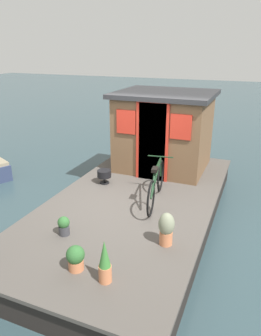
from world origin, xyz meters
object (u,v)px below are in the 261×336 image
at_px(houseboat_cabin, 164,130).
at_px(potted_plant_mint, 166,228).
at_px(charcoal_grill, 104,174).
at_px(potted_plant_geranium, 105,263).
at_px(bicycle, 156,184).
at_px(potted_plant_rosemary, 76,258).
at_px(potted_plant_fern, 64,225).

xyz_separation_m(houseboat_cabin, potted_plant_mint, (-3.14, -1.01, -0.65)).
distance_m(potted_plant_mint, charcoal_grill, 2.52).
distance_m(potted_plant_mint, potted_plant_geranium, 1.17).
height_order(bicycle, potted_plant_geranium, bicycle).
bearing_deg(houseboat_cabin, potted_plant_rosemary, -178.97).
distance_m(bicycle, potted_plant_mint, 1.39).
distance_m(potted_plant_fern, potted_plant_rosemary, 0.90).
relative_size(potted_plant_rosemary, potted_plant_geranium, 0.60).
height_order(potted_plant_fern, charcoal_grill, potted_plant_fern).
relative_size(potted_plant_fern, potted_plant_geranium, 0.52).
height_order(potted_plant_mint, potted_plant_fern, potted_plant_mint).
height_order(potted_plant_mint, potted_plant_geranium, potted_plant_geranium).
relative_size(houseboat_cabin, potted_plant_mint, 4.26).
bearing_deg(potted_plant_fern, potted_plant_geranium, -123.33).
xyz_separation_m(houseboat_cabin, potted_plant_geranium, (-4.21, -0.53, -0.64)).
bearing_deg(potted_plant_rosemary, potted_plant_fern, 43.41).
xyz_separation_m(houseboat_cabin, bicycle, (-1.88, -0.44, -0.56)).
bearing_deg(potted_plant_fern, potted_plant_mint, -76.91).
xyz_separation_m(potted_plant_mint, charcoal_grill, (1.68, 1.88, -0.07)).
xyz_separation_m(bicycle, potted_plant_geranium, (-2.33, -0.10, -0.08)).
xyz_separation_m(bicycle, potted_plant_mint, (-1.26, -0.57, -0.09)).
relative_size(bicycle, potted_plant_rosemary, 4.78).
height_order(houseboat_cabin, potted_plant_geranium, houseboat_cabin).
bearing_deg(bicycle, charcoal_grill, 72.05).
bearing_deg(potted_plant_fern, bicycle, -31.13).
distance_m(bicycle, potted_plant_rosemary, 2.31).
height_order(potted_plant_rosemary, charcoal_grill, potted_plant_rosemary).
relative_size(bicycle, potted_plant_geranium, 2.86).
height_order(bicycle, charcoal_grill, bicycle).
distance_m(potted_plant_mint, potted_plant_fern, 1.60).
height_order(potted_plant_mint, potted_plant_rosemary, potted_plant_mint).
height_order(houseboat_cabin, charcoal_grill, houseboat_cabin).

